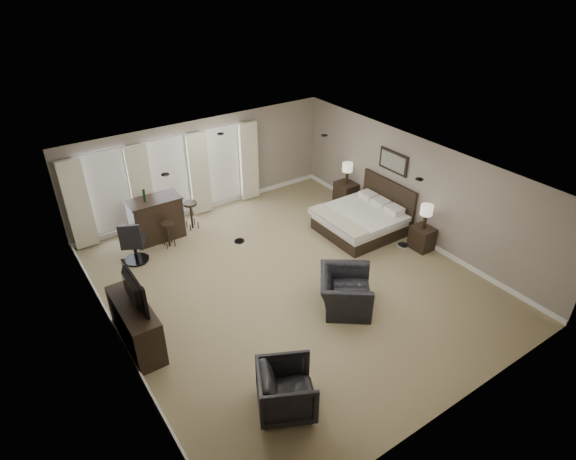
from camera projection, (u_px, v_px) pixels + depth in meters
room at (291, 233)px, 10.09m from camera, size 7.60×8.60×2.64m
window_bay at (170, 180)px, 12.57m from camera, size 5.25×0.20×2.30m
bed at (356, 213)px, 12.25m from camera, size 1.94×1.86×1.24m
nightstand_near at (422, 238)px, 11.82m from camera, size 0.44×0.53×0.58m
nightstand_far at (346, 193)px, 13.86m from camera, size 0.49×0.60×0.65m
lamp_near at (426, 217)px, 11.51m from camera, size 0.30×0.30×0.62m
lamp_far at (347, 173)px, 13.54m from camera, size 0.30×0.30×0.61m
wall_art at (393, 162)px, 12.21m from camera, size 0.04×0.96×0.56m
dresser at (136, 325)px, 8.87m from camera, size 0.52×1.62×0.94m
tv at (131, 302)px, 8.59m from camera, size 0.64×1.11×0.15m
armchair_near at (346, 286)px, 9.79m from camera, size 1.34×1.42×1.04m
armchair_far at (287, 388)px, 7.62m from camera, size 1.15×1.18×0.92m
bar_counter at (157, 219)px, 12.09m from camera, size 1.30×0.67×1.13m
bar_stool_left at (168, 234)px, 11.88m from camera, size 0.39×0.39×0.67m
bar_stool_right at (191, 215)px, 12.63m from camera, size 0.46×0.46×0.75m
desk_chair at (133, 241)px, 11.20m from camera, size 0.76×0.76×1.12m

